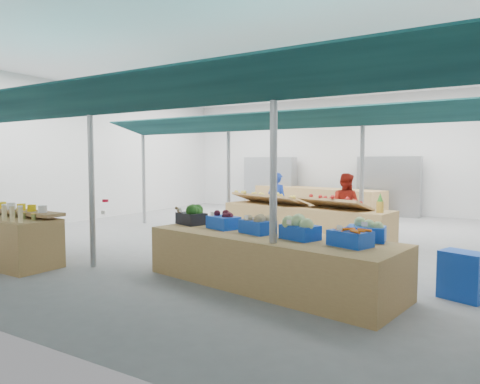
# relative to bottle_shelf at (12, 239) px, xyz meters

# --- Properties ---
(floor) EXTENTS (13.00, 13.00, 0.00)m
(floor) POSITION_rel_bottle_shelf_xyz_m (2.34, 4.64, -0.46)
(floor) COLOR slate
(floor) RESTS_ON ground
(hall) EXTENTS (13.00, 13.00, 13.00)m
(hall) POSITION_rel_bottle_shelf_xyz_m (2.34, 6.07, 2.18)
(hall) COLOR silver
(hall) RESTS_ON ground
(pole_grid) EXTENTS (10.00, 4.60, 3.00)m
(pole_grid) POSITION_rel_bottle_shelf_xyz_m (3.09, 2.89, 1.35)
(pole_grid) COLOR gray
(pole_grid) RESTS_ON floor
(awnings) EXTENTS (9.50, 7.08, 0.30)m
(awnings) POSITION_rel_bottle_shelf_xyz_m (3.09, 2.89, 2.32)
(awnings) COLOR #0A262C
(awnings) RESTS_ON pole_grid
(back_shelving_left) EXTENTS (2.00, 0.50, 2.00)m
(back_shelving_left) POSITION_rel_bottle_shelf_xyz_m (-0.16, 10.64, 0.54)
(back_shelving_left) COLOR #B23F33
(back_shelving_left) RESTS_ON floor
(back_shelving_right) EXTENTS (2.00, 0.50, 2.00)m
(back_shelving_right) POSITION_rel_bottle_shelf_xyz_m (4.34, 10.64, 0.54)
(back_shelving_right) COLOR #B23F33
(back_shelving_right) RESTS_ON floor
(bottle_shelf) EXTENTS (1.93, 1.19, 1.13)m
(bottle_shelf) POSITION_rel_bottle_shelf_xyz_m (0.00, 0.00, 0.00)
(bottle_shelf) COLOR #9B7243
(bottle_shelf) RESTS_ON floor
(veg_counter) EXTENTS (4.06, 1.97, 0.76)m
(veg_counter) POSITION_rel_bottle_shelf_xyz_m (4.51, 1.17, -0.08)
(veg_counter) COLOR #9B7243
(veg_counter) RESTS_ON floor
(fruit_counter) EXTENTS (4.02, 1.55, 0.84)m
(fruit_counter) POSITION_rel_bottle_shelf_xyz_m (3.73, 4.53, -0.04)
(fruit_counter) COLOR #9B7243
(fruit_counter) RESTS_ON floor
(far_counter) EXTENTS (5.18, 2.55, 0.92)m
(far_counter) POSITION_rel_bottle_shelf_xyz_m (1.96, 9.99, -0.00)
(far_counter) COLOR #9B7243
(far_counter) RESTS_ON floor
(crate_stack) EXTENTS (0.63, 0.54, 0.64)m
(crate_stack) POSITION_rel_bottle_shelf_xyz_m (7.04, 1.90, -0.14)
(crate_stack) COLOR #1141BB
(crate_stack) RESTS_ON floor
(vendor_left) EXTENTS (0.62, 0.46, 1.57)m
(vendor_left) POSITION_rel_bottle_shelf_xyz_m (2.53, 5.63, 0.32)
(vendor_left) COLOR #1C3CBB
(vendor_left) RESTS_ON floor
(vendor_right) EXTENTS (0.85, 0.71, 1.57)m
(vendor_right) POSITION_rel_bottle_shelf_xyz_m (4.33, 5.63, 0.32)
(vendor_right) COLOR #A01E13
(vendor_right) RESTS_ON floor
(crate_broccoli) EXTENTS (0.59, 0.50, 0.35)m
(crate_broccoli) POSITION_rel_bottle_shelf_xyz_m (2.86, 1.47, 0.45)
(crate_broccoli) COLOR black
(crate_broccoli) RESTS_ON veg_counter
(crate_beets) EXTENTS (0.59, 0.50, 0.29)m
(crate_beets) POSITION_rel_bottle_shelf_xyz_m (3.61, 1.34, 0.43)
(crate_beets) COLOR #1141BB
(crate_beets) RESTS_ON veg_counter
(crate_celeriac) EXTENTS (0.59, 0.50, 0.31)m
(crate_celeriac) POSITION_rel_bottle_shelf_xyz_m (4.30, 1.21, 0.44)
(crate_celeriac) COLOR #1141BB
(crate_celeriac) RESTS_ON veg_counter
(crate_cabbage) EXTENTS (0.59, 0.50, 0.35)m
(crate_cabbage) POSITION_rel_bottle_shelf_xyz_m (5.04, 1.08, 0.45)
(crate_cabbage) COLOR #1141BB
(crate_cabbage) RESTS_ON veg_counter
(crate_carrots) EXTENTS (0.59, 0.50, 0.29)m
(crate_carrots) POSITION_rel_bottle_shelf_xyz_m (5.79, 0.94, 0.41)
(crate_carrots) COLOR #1141BB
(crate_carrots) RESTS_ON veg_counter
(sparrow) EXTENTS (0.12, 0.09, 0.11)m
(sparrow) POSITION_rel_bottle_shelf_xyz_m (2.67, 1.37, 0.54)
(sparrow) COLOR brown
(sparrow) RESTS_ON crate_broccoli
(pole_ribbon) EXTENTS (0.12, 0.12, 0.28)m
(pole_ribbon) POSITION_rel_bottle_shelf_xyz_m (1.01, 1.23, 0.62)
(pole_ribbon) COLOR red
(pole_ribbon) RESTS_ON pole_grid
(apple_heap_yellow) EXTENTS (2.02, 1.26, 0.27)m
(apple_heap_yellow) POSITION_rel_bottle_shelf_xyz_m (2.79, 4.59, 0.55)
(apple_heap_yellow) COLOR #997247
(apple_heap_yellow) RESTS_ON fruit_counter
(apple_heap_red) EXTENTS (1.64, 1.14, 0.27)m
(apple_heap_red) POSITION_rel_bottle_shelf_xyz_m (4.50, 4.32, 0.55)
(apple_heap_red) COLOR #997247
(apple_heap_red) RESTS_ON fruit_counter
(pineapple) EXTENTS (0.14, 0.14, 0.39)m
(pineapple) POSITION_rel_bottle_shelf_xyz_m (5.46, 4.16, 0.56)
(pineapple) COLOR #8C6019
(pineapple) RESTS_ON fruit_counter
(crate_extra) EXTENTS (0.54, 0.43, 0.32)m
(crate_extra) POSITION_rel_bottle_shelf_xyz_m (5.88, 1.42, 0.44)
(crate_extra) COLOR #1141BB
(crate_extra) RESTS_ON veg_counter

